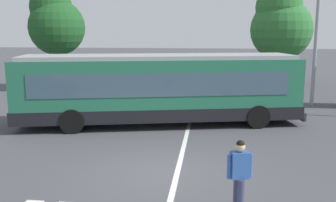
{
  "coord_description": "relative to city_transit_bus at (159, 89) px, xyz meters",
  "views": [
    {
      "loc": [
        1.35,
        -10.36,
        4.08
      ],
      "look_at": [
        -0.37,
        4.51,
        1.3
      ],
      "focal_mm": 40.54,
      "sensor_mm": 36.0,
      "label": 1
    }
  ],
  "objects": [
    {
      "name": "lane_center_line",
      "position": [
        1.31,
        -3.86,
        -1.59
      ],
      "size": [
        0.16,
        24.0,
        0.01
      ],
      "primitive_type": "cube",
      "color": "silver",
      "rests_on": "ground_plane"
    },
    {
      "name": "background_tree_left",
      "position": [
        -8.41,
        9.09,
        3.1
      ],
      "size": [
        3.8,
        3.8,
        7.06
      ],
      "color": "brown",
      "rests_on": "ground_plane"
    },
    {
      "name": "city_transit_bus",
      "position": [
        0.0,
        0.0,
        0.0
      ],
      "size": [
        12.54,
        5.2,
        3.06
      ],
      "color": "black",
      "rests_on": "ground_plane"
    },
    {
      "name": "background_tree_right",
      "position": [
        7.41,
        14.07,
        3.06
      ],
      "size": [
        4.69,
        4.69,
        7.57
      ],
      "color": "brown",
      "rests_on": "ground_plane"
    },
    {
      "name": "parked_car_red",
      "position": [
        1.4,
        9.29,
        -0.82
      ],
      "size": [
        2.16,
        4.63,
        1.35
      ],
      "color": "black",
      "rests_on": "ground_plane"
    },
    {
      "name": "parked_car_blue",
      "position": [
        -1.33,
        9.8,
        -0.82
      ],
      "size": [
        2.25,
        4.65,
        1.35
      ],
      "color": "black",
      "rests_on": "ground_plane"
    },
    {
      "name": "parked_car_charcoal",
      "position": [
        4.14,
        9.35,
        -0.82
      ],
      "size": [
        2.33,
        4.68,
        1.35
      ],
      "color": "black",
      "rests_on": "ground_plane"
    },
    {
      "name": "pedestrian_crossing_street",
      "position": [
        2.91,
        -8.08,
        -0.62
      ],
      "size": [
        0.56,
        0.42,
        1.72
      ],
      "color": "#333856",
      "rests_on": "ground_plane"
    },
    {
      "name": "ground_plane",
      "position": [
        0.9,
        -5.86,
        -1.59
      ],
      "size": [
        160.0,
        160.0,
        0.0
      ],
      "primitive_type": "plane",
      "color": "#47474C"
    }
  ]
}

